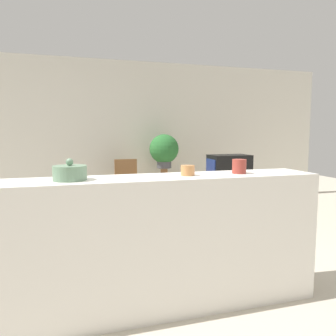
{
  "coord_description": "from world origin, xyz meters",
  "views": [
    {
      "loc": [
        -0.69,
        -2.76,
        1.37
      ],
      "look_at": [
        0.7,
        1.85,
        0.85
      ],
      "focal_mm": 35.0,
      "sensor_mm": 36.0,
      "label": 1
    }
  ],
  "objects_px": {
    "television": "(229,172)",
    "potted_plant": "(164,150)",
    "couch": "(94,220)",
    "decorative_bowl": "(70,173)",
    "wooden_chair": "(127,183)"
  },
  "relations": [
    {
      "from": "potted_plant",
      "to": "couch",
      "type": "bearing_deg",
      "value": -130.16
    },
    {
      "from": "television",
      "to": "decorative_bowl",
      "type": "distance_m",
      "value": 3.46
    },
    {
      "from": "wooden_chair",
      "to": "decorative_bowl",
      "type": "relative_size",
      "value": 3.9
    },
    {
      "from": "television",
      "to": "wooden_chair",
      "type": "bearing_deg",
      "value": 151.53
    },
    {
      "from": "television",
      "to": "potted_plant",
      "type": "bearing_deg",
      "value": 131.55
    },
    {
      "from": "couch",
      "to": "potted_plant",
      "type": "distance_m",
      "value": 2.27
    },
    {
      "from": "television",
      "to": "potted_plant",
      "type": "xyz_separation_m",
      "value": [
        -0.82,
        0.93,
        0.33
      ]
    },
    {
      "from": "television",
      "to": "potted_plant",
      "type": "relative_size",
      "value": 1.06
    },
    {
      "from": "couch",
      "to": "decorative_bowl",
      "type": "bearing_deg",
      "value": -98.89
    },
    {
      "from": "wooden_chair",
      "to": "potted_plant",
      "type": "relative_size",
      "value": 1.48
    },
    {
      "from": "potted_plant",
      "to": "decorative_bowl",
      "type": "xyz_separation_m",
      "value": [
        -1.64,
        -3.33,
        0.03
      ]
    },
    {
      "from": "couch",
      "to": "decorative_bowl",
      "type": "distance_m",
      "value": 1.9
    },
    {
      "from": "decorative_bowl",
      "to": "potted_plant",
      "type": "bearing_deg",
      "value": 63.75
    },
    {
      "from": "television",
      "to": "potted_plant",
      "type": "distance_m",
      "value": 1.28
    },
    {
      "from": "television",
      "to": "wooden_chair",
      "type": "height_order",
      "value": "television"
    }
  ]
}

